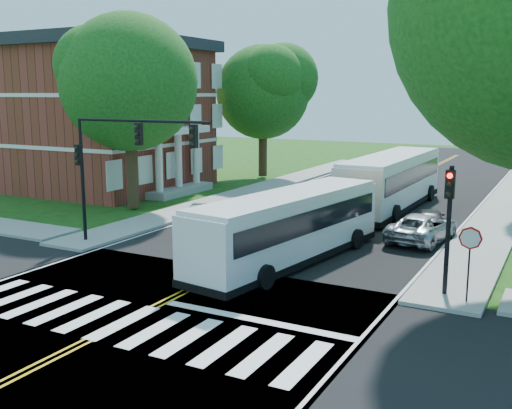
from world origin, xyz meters
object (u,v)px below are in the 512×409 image
Objects in this scene: dark_sedan at (429,220)px; signal_ne at (449,213)px; bus_lead at (289,226)px; hatchback at (209,217)px; signal_nw at (120,152)px; suv at (422,227)px; bus_follow at (392,181)px.

signal_ne is at bearing 87.61° from dark_sedan.
bus_lead reaches higher than hatchback.
signal_ne reaches higher than hatchback.
signal_nw is 14.38m from suv.
bus_lead is (7.52, 1.50, -2.84)m from signal_nw.
signal_nw is 17.14m from bus_follow.
signal_nw reaches higher than suv.
signal_ne is 16.09m from bus_follow.
hatchback is (-6.57, -10.09, -1.01)m from bus_follow.
signal_ne is 0.91× the size of suv.
bus_follow reaches higher than bus_lead.
bus_follow is at bearing -56.74° from suv.
bus_lead is 2.38× the size of suv.
suv is (11.56, 7.71, -3.70)m from signal_nw.
signal_ne is at bearing 115.26° from suv.
signal_nw is 8.17m from bus_lead.
dark_sedan is at bearing 124.83° from bus_follow.
bus_follow is 8.07m from suv.
bus_lead is 13.41m from bus_follow.
signal_nw is 1.49× the size of suv.
bus_lead is at bearing 167.19° from signal_ne.
hatchback reaches higher than suv.
signal_nw is at bearing 19.74° from bus_lead.
signal_nw is at bearing 23.66° from dark_sedan.
dark_sedan is (-2.66, 9.92, -2.37)m from signal_ne.
dark_sedan is at bearing -78.33° from suv.
bus_lead is 2.60× the size of hatchback.
suv is 1.20× the size of dark_sedan.
suv is at bearing 116.94° from bus_follow.
bus_follow is 12.08m from hatchback.
suv is (10.07, 2.90, -0.06)m from hatchback.
hatchback is (-6.03, 3.31, -0.81)m from bus_lead.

